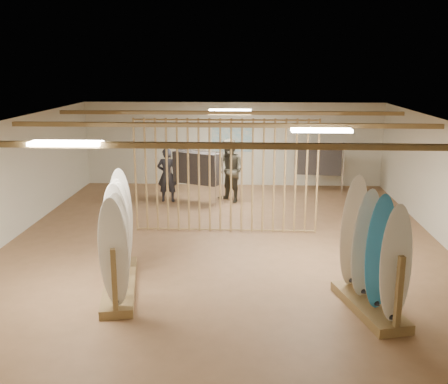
{
  "coord_description": "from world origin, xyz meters",
  "views": [
    {
      "loc": [
        0.57,
        -11.54,
        4.02
      ],
      "look_at": [
        0.0,
        0.0,
        1.2
      ],
      "focal_mm": 42.0,
      "sensor_mm": 36.0,
      "label": 1
    }
  ],
  "objects_px": {
    "rack_left": "(119,253)",
    "clothing_rack_a": "(196,168)",
    "rack_right": "(371,270)",
    "shopper_b": "(230,167)",
    "clothing_rack_b": "(319,160)",
    "shopper_a": "(167,171)"
  },
  "relations": [
    {
      "from": "rack_left",
      "to": "clothing_rack_a",
      "type": "xyz_separation_m",
      "value": [
        0.8,
        6.2,
        0.38
      ]
    },
    {
      "from": "rack_right",
      "to": "shopper_b",
      "type": "height_order",
      "value": "shopper_b"
    },
    {
      "from": "rack_left",
      "to": "shopper_b",
      "type": "distance_m",
      "value": 6.63
    },
    {
      "from": "rack_right",
      "to": "clothing_rack_a",
      "type": "xyz_separation_m",
      "value": [
        -3.6,
        6.87,
        0.34
      ]
    },
    {
      "from": "rack_right",
      "to": "clothing_rack_b",
      "type": "distance_m",
      "value": 8.41
    },
    {
      "from": "clothing_rack_b",
      "to": "shopper_a",
      "type": "distance_m",
      "value": 4.88
    },
    {
      "from": "rack_right",
      "to": "clothing_rack_b",
      "type": "relative_size",
      "value": 1.32
    },
    {
      "from": "rack_right",
      "to": "clothing_rack_a",
      "type": "distance_m",
      "value": 7.76
    },
    {
      "from": "rack_left",
      "to": "shopper_a",
      "type": "bearing_deg",
      "value": 80.25
    },
    {
      "from": "clothing_rack_b",
      "to": "clothing_rack_a",
      "type": "bearing_deg",
      "value": -150.47
    },
    {
      "from": "shopper_b",
      "to": "rack_left",
      "type": "bearing_deg",
      "value": -61.83
    },
    {
      "from": "rack_right",
      "to": "clothing_rack_a",
      "type": "bearing_deg",
      "value": 103.01
    },
    {
      "from": "clothing_rack_a",
      "to": "shopper_b",
      "type": "relative_size",
      "value": 0.76
    },
    {
      "from": "rack_left",
      "to": "rack_right",
      "type": "bearing_deg",
      "value": -19.29
    },
    {
      "from": "rack_right",
      "to": "clothing_rack_a",
      "type": "relative_size",
      "value": 1.32
    },
    {
      "from": "clothing_rack_a",
      "to": "shopper_b",
      "type": "xyz_separation_m",
      "value": [
        0.98,
        0.17,
        0.02
      ]
    },
    {
      "from": "rack_right",
      "to": "shopper_a",
      "type": "distance_m",
      "value": 8.34
    },
    {
      "from": "rack_left",
      "to": "clothing_rack_b",
      "type": "bearing_deg",
      "value": 48.74
    },
    {
      "from": "clothing_rack_a",
      "to": "rack_left",
      "type": "bearing_deg",
      "value": -72.63
    },
    {
      "from": "rack_left",
      "to": "clothing_rack_a",
      "type": "relative_size",
      "value": 1.55
    },
    {
      "from": "rack_right",
      "to": "shopper_b",
      "type": "xyz_separation_m",
      "value": [
        -2.62,
        7.04,
        0.35
      ]
    },
    {
      "from": "rack_right",
      "to": "rack_left",
      "type": "bearing_deg",
      "value": 156.74
    }
  ]
}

